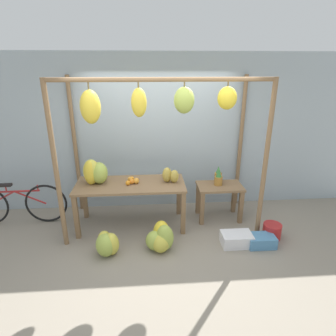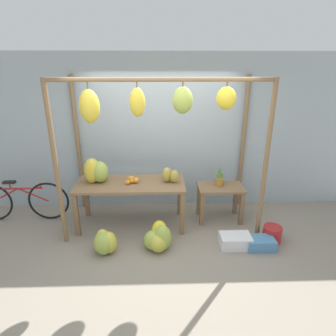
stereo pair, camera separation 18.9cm
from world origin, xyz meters
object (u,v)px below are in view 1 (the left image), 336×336
object	(u,v)px
pineapple_cluster	(218,177)
banana_pile_ground_left	(107,244)
fruit_crate_white	(236,239)
parked_bicycle	(17,204)
banana_pile_ground_right	(161,238)
blue_bucket	(272,231)
fruit_crate_purple	(261,241)
banana_pile_on_table	(94,172)
orange_pile	(133,181)
papaya_pile	(170,175)

from	to	relation	value
pineapple_cluster	banana_pile_ground_left	distance (m)	2.17
fruit_crate_white	parked_bicycle	bearing A→B (deg)	165.72
banana_pile_ground_right	blue_bucket	size ratio (longest dim) A/B	1.69
blue_bucket	fruit_crate_purple	size ratio (longest dim) A/B	0.69
blue_bucket	fruit_crate_purple	xyz separation A→B (m)	(-0.25, -0.18, -0.04)
banana_pile_on_table	pineapple_cluster	distance (m)	2.10
banana_pile_on_table	orange_pile	distance (m)	0.63
blue_bucket	parked_bicycle	distance (m)	4.23
orange_pile	blue_bucket	size ratio (longest dim) A/B	0.92
papaya_pile	blue_bucket	bearing A→B (deg)	-19.96
orange_pile	papaya_pile	distance (m)	0.61
orange_pile	pineapple_cluster	size ratio (longest dim) A/B	0.89
parked_bicycle	pineapple_cluster	bearing A→B (deg)	0.32
banana_pile_ground_left	pineapple_cluster	bearing A→B (deg)	28.68
banana_pile_ground_right	papaya_pile	bearing A→B (deg)	74.76
papaya_pile	parked_bicycle	bearing A→B (deg)	175.54
banana_pile_on_table	orange_pile	xyz separation A→B (m)	(0.61, -0.03, -0.15)
banana_pile_on_table	blue_bucket	size ratio (longest dim) A/B	1.54
orange_pile	parked_bicycle	distance (m)	2.05
orange_pile	parked_bicycle	bearing A→B (deg)	174.45
banana_pile_on_table	banana_pile_ground_right	distance (m)	1.49
banana_pile_ground_left	banana_pile_on_table	bearing A→B (deg)	106.58
parked_bicycle	fruit_crate_purple	bearing A→B (deg)	-13.72
orange_pile	blue_bucket	world-z (taller)	orange_pile
orange_pile	banana_pile_ground_right	world-z (taller)	orange_pile
fruit_crate_purple	blue_bucket	bearing A→B (deg)	36.89
fruit_crate_white	parked_bicycle	xyz separation A→B (m)	(-3.55, 0.90, 0.27)
fruit_crate_white	banana_pile_ground_right	bearing A→B (deg)	-179.67
pineapple_cluster	parked_bicycle	xyz separation A→B (m)	(-3.46, -0.02, -0.38)
fruit_crate_purple	papaya_pile	bearing A→B (deg)	150.26
pineapple_cluster	fruit_crate_white	size ratio (longest dim) A/B	0.64
banana_pile_ground_right	orange_pile	bearing A→B (deg)	119.91
pineapple_cluster	banana_pile_ground_left	world-z (taller)	pineapple_cluster
banana_pile_on_table	fruit_crate_purple	world-z (taller)	banana_pile_on_table
orange_pile	fruit_crate_white	world-z (taller)	orange_pile
orange_pile	pineapple_cluster	xyz separation A→B (m)	(1.47, 0.21, -0.06)
banana_pile_on_table	fruit_crate_white	bearing A→B (deg)	-18.76
pineapple_cluster	banana_pile_on_table	bearing A→B (deg)	-174.88
fruit_crate_white	papaya_pile	world-z (taller)	papaya_pile
pineapple_cluster	fruit_crate_white	xyz separation A→B (m)	(0.09, -0.92, -0.65)
banana_pile_ground_right	fruit_crate_white	size ratio (longest dim) A/B	1.05
banana_pile_on_table	banana_pile_ground_left	world-z (taller)	banana_pile_on_table
orange_pile	fruit_crate_white	distance (m)	1.86
blue_bucket	papaya_pile	world-z (taller)	papaya_pile
orange_pile	pineapple_cluster	world-z (taller)	pineapple_cluster
parked_bicycle	fruit_crate_purple	size ratio (longest dim) A/B	4.05
orange_pile	parked_bicycle	world-z (taller)	orange_pile
banana_pile_on_table	banana_pile_ground_right	size ratio (longest dim) A/B	0.91
fruit_crate_white	orange_pile	bearing A→B (deg)	155.53
fruit_crate_white	fruit_crate_purple	xyz separation A→B (m)	(0.36, -0.05, -0.01)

